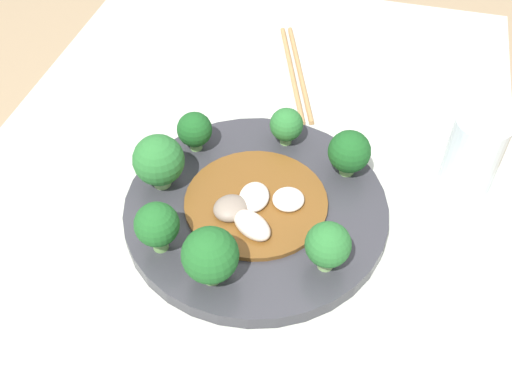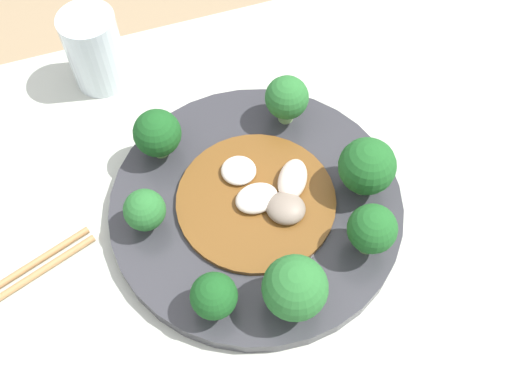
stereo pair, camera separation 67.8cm
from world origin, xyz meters
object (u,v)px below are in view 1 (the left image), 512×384
object	(u,v)px
drinking_glass	(474,153)
chopsticks	(296,72)
broccoli_west	(210,256)
broccoli_north	(159,161)
broccoli_southwest	(328,245)
plate	(256,209)
broccoli_northwest	(157,225)
broccoli_southeast	(349,152)
stirfry_center	(255,205)
broccoli_northeast	(195,130)
broccoli_east	(286,125)

from	to	relation	value
drinking_glass	chopsticks	xyz separation A→B (m)	(0.16, 0.25, -0.04)
drinking_glass	broccoli_west	bearing A→B (deg)	131.87
broccoli_north	broccoli_southwest	size ratio (longest dim) A/B	1.15
plate	broccoli_north	world-z (taller)	broccoli_north
broccoli_northwest	broccoli_southwest	bearing A→B (deg)	-83.53
plate	broccoli_southwest	xyz separation A→B (m)	(-0.07, -0.09, 0.04)
broccoli_southwest	drinking_glass	world-z (taller)	drinking_glass
broccoli_west	chopsticks	world-z (taller)	broccoli_west
plate	broccoli_southeast	size ratio (longest dim) A/B	5.12
broccoli_north	stirfry_center	distance (m)	0.12
broccoli_northeast	broccoli_southeast	distance (m)	0.19
drinking_glass	broccoli_east	bearing A→B (deg)	91.41
broccoli_southeast	drinking_glass	world-z (taller)	drinking_glass
broccoli_northwest	chopsticks	xyz separation A→B (m)	(0.37, -0.07, -0.05)
broccoli_northwest	stirfry_center	distance (m)	0.12
broccoli_southeast	broccoli_southwest	world-z (taller)	same
broccoli_southwest	broccoli_north	bearing A→B (deg)	71.52
broccoli_northeast	stirfry_center	size ratio (longest dim) A/B	0.32
plate	stirfry_center	world-z (taller)	stirfry_center
broccoli_northwest	broccoli_southeast	size ratio (longest dim) A/B	1.05
plate	broccoli_southwest	size ratio (longest dim) A/B	5.05
chopsticks	broccoli_east	bearing A→B (deg)	-172.78
broccoli_west	broccoli_southeast	size ratio (longest dim) A/B	1.15
broccoli_west	drinking_glass	world-z (taller)	drinking_glass
drinking_glass	chopsticks	distance (m)	0.30
broccoli_north	broccoli_northwest	world-z (taller)	broccoli_north
broccoli_southwest	drinking_glass	xyz separation A→B (m)	(0.18, -0.14, -0.01)
broccoli_northwest	plate	bearing A→B (deg)	-44.07
broccoli_southwest	stirfry_center	xyz separation A→B (m)	(0.06, 0.09, -0.03)
broccoli_northeast	drinking_glass	size ratio (longest dim) A/B	0.55
broccoli_southwest	chopsticks	bearing A→B (deg)	16.61
broccoli_north	broccoli_northeast	distance (m)	0.07
plate	stirfry_center	size ratio (longest dim) A/B	1.85
broccoli_north	chopsticks	size ratio (longest dim) A/B	0.31
plate	broccoli_west	bearing A→B (deg)	170.63
plate	broccoli_northeast	size ratio (longest dim) A/B	5.82
broccoli_west	broccoli_north	world-z (taller)	same
plate	drinking_glass	bearing A→B (deg)	-63.66
broccoli_northeast	broccoli_northwest	distance (m)	0.16
broccoli_east	broccoli_north	distance (m)	0.17
broccoli_southeast	chopsticks	size ratio (longest dim) A/B	0.26
broccoli_east	broccoli_southwest	world-z (taller)	broccoli_southwest
broccoli_northwest	broccoli_northeast	bearing A→B (deg)	4.54
broccoli_east	broccoli_southwest	size ratio (longest dim) A/B	0.83
broccoli_northwest	broccoli_southeast	distance (m)	0.24
broccoli_east	broccoli_north	world-z (taller)	broccoli_north
broccoli_northeast	chopsticks	size ratio (longest dim) A/B	0.23
broccoli_east	broccoli_northwest	xyz separation A→B (m)	(-0.20, 0.09, 0.01)
broccoli_west	broccoli_northeast	bearing A→B (deg)	23.07
broccoli_north	drinking_glass	xyz separation A→B (m)	(0.11, -0.35, -0.01)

